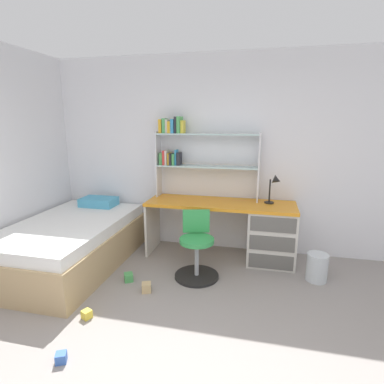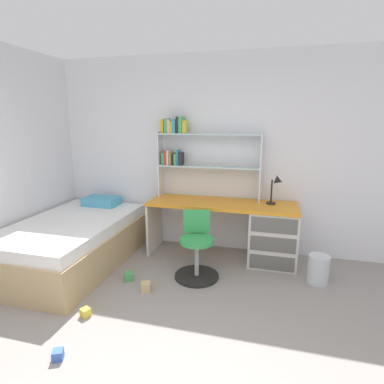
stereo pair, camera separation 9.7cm
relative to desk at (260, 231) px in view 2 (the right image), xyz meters
name	(u,v)px [view 2 (the right image)]	position (x,y,z in m)	size (l,w,h in m)	color
room_shell	(81,167)	(-1.80, -1.12, 0.92)	(5.94, 6.57, 2.68)	silver
desk	(260,231)	(0.00, 0.00, 0.00)	(1.94, 0.61, 0.76)	orange
bookshelf_hutch	(193,149)	(-0.95, 0.19, 1.01)	(1.40, 0.22, 1.10)	silver
desk_lamp	(277,185)	(0.17, 0.07, 0.60)	(0.20, 0.17, 0.38)	black
swivel_chair	(197,252)	(-0.69, -0.61, -0.11)	(0.52, 0.52, 0.78)	black
bed_platform	(73,242)	(-2.31, -0.68, -0.13)	(1.24, 2.00, 0.70)	tan
waste_bin	(318,269)	(0.68, -0.40, -0.26)	(0.24, 0.24, 0.32)	silver
toy_block_blue_0	(58,355)	(-1.41, -2.17, -0.38)	(0.08, 0.08, 0.08)	#3860B7
toy_block_natural_1	(146,287)	(-1.14, -1.08, -0.37)	(0.10, 0.10, 0.10)	tan
toy_block_green_2	(129,276)	(-1.43, -0.92, -0.37)	(0.10, 0.10, 0.10)	#479E51
toy_block_yellow_3	(85,312)	(-1.52, -1.64, -0.38)	(0.08, 0.08, 0.08)	gold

